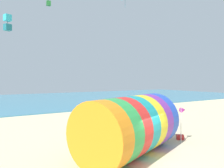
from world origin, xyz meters
The scene contains 9 objects.
ground_plane centered at (0.00, 0.00, 0.00)m, with size 120.00×120.00×0.00m, color beige.
sea centered at (0.00, 40.06, 0.05)m, with size 120.00×40.00×0.10m, color teal.
giant_inflatable_tube centered at (-0.30, 1.89, 1.75)m, with size 7.62×5.74×3.50m.
kite_handler centered at (3.96, 3.03, 0.90)m, with size 0.39×0.42×1.75m.
kite_cyan_box centered at (-5.53, 12.80, 9.48)m, with size 0.68×0.68×1.49m.
kite_green_box centered at (-1.47, 14.32, 12.69)m, with size 0.49×0.49×1.22m.
bystander_near_water centered at (10.09, 13.02, 0.81)m, with size 0.35×0.42×1.60m.
beach_flag centered at (4.41, 1.95, 2.24)m, with size 0.47×0.36×2.52m.
cooler_box centered at (4.90, 2.61, 0.18)m, with size 0.52×0.36×0.36m, color red.
Camera 1 is at (-8.08, -8.35, 4.51)m, focal length 35.00 mm.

